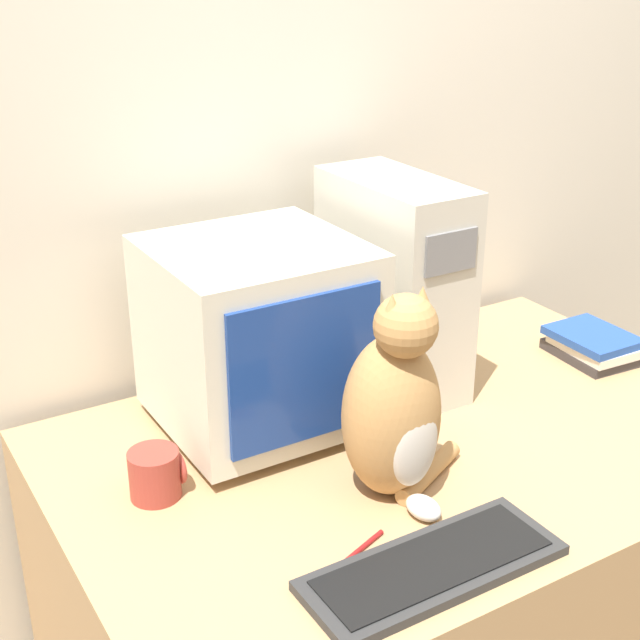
{
  "coord_description": "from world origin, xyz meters",
  "views": [
    {
      "loc": [
        -0.99,
        -0.79,
        1.67
      ],
      "look_at": [
        -0.2,
        0.52,
        1.01
      ],
      "focal_mm": 50.0,
      "sensor_mm": 36.0,
      "label": 1
    }
  ],
  "objects_px": {
    "book_stack": "(592,345)",
    "pen": "(358,551)",
    "mug": "(156,474)",
    "crt_monitor": "(258,335)",
    "keyboard": "(433,567)",
    "computer_tower": "(393,284)",
    "cat": "(395,409)"
  },
  "relations": [
    {
      "from": "book_stack",
      "to": "pen",
      "type": "distance_m",
      "value": 0.96
    },
    {
      "from": "mug",
      "to": "crt_monitor",
      "type": "bearing_deg",
      "value": 25.15
    },
    {
      "from": "keyboard",
      "to": "book_stack",
      "type": "xyz_separation_m",
      "value": [
        0.82,
        0.44,
        0.02
      ]
    },
    {
      "from": "computer_tower",
      "to": "keyboard",
      "type": "relative_size",
      "value": 1.08
    },
    {
      "from": "crt_monitor",
      "to": "keyboard",
      "type": "height_order",
      "value": "crt_monitor"
    },
    {
      "from": "computer_tower",
      "to": "cat",
      "type": "bearing_deg",
      "value": -124.6
    },
    {
      "from": "keyboard",
      "to": "book_stack",
      "type": "relative_size",
      "value": 2.07
    },
    {
      "from": "computer_tower",
      "to": "keyboard",
      "type": "distance_m",
      "value": 0.72
    },
    {
      "from": "crt_monitor",
      "to": "keyboard",
      "type": "relative_size",
      "value": 0.9
    },
    {
      "from": "cat",
      "to": "pen",
      "type": "bearing_deg",
      "value": -145.28
    },
    {
      "from": "cat",
      "to": "mug",
      "type": "xyz_separation_m",
      "value": [
        -0.38,
        0.22,
        -0.13
      ]
    },
    {
      "from": "keyboard",
      "to": "pen",
      "type": "xyz_separation_m",
      "value": [
        -0.08,
        0.1,
        -0.01
      ]
    },
    {
      "from": "mug",
      "to": "book_stack",
      "type": "bearing_deg",
      "value": 0.05
    },
    {
      "from": "computer_tower",
      "to": "mug",
      "type": "relative_size",
      "value": 4.75
    },
    {
      "from": "cat",
      "to": "book_stack",
      "type": "relative_size",
      "value": 1.91
    },
    {
      "from": "computer_tower",
      "to": "keyboard",
      "type": "bearing_deg",
      "value": -119.31
    },
    {
      "from": "pen",
      "to": "mug",
      "type": "relative_size",
      "value": 1.29
    },
    {
      "from": "crt_monitor",
      "to": "book_stack",
      "type": "distance_m",
      "value": 0.87
    },
    {
      "from": "crt_monitor",
      "to": "book_stack",
      "type": "xyz_separation_m",
      "value": [
        0.84,
        -0.13,
        -0.17
      ]
    },
    {
      "from": "cat",
      "to": "pen",
      "type": "distance_m",
      "value": 0.26
    },
    {
      "from": "computer_tower",
      "to": "crt_monitor",
      "type": "bearing_deg",
      "value": -175.74
    },
    {
      "from": "pen",
      "to": "crt_monitor",
      "type": "bearing_deg",
      "value": 82.79
    },
    {
      "from": "crt_monitor",
      "to": "pen",
      "type": "xyz_separation_m",
      "value": [
        -0.06,
        -0.47,
        -0.2
      ]
    },
    {
      "from": "keyboard",
      "to": "pen",
      "type": "relative_size",
      "value": 3.43
    },
    {
      "from": "crt_monitor",
      "to": "mug",
      "type": "height_order",
      "value": "crt_monitor"
    },
    {
      "from": "computer_tower",
      "to": "cat",
      "type": "distance_m",
      "value": 0.46
    },
    {
      "from": "keyboard",
      "to": "cat",
      "type": "relative_size",
      "value": 1.08
    },
    {
      "from": "crt_monitor",
      "to": "mug",
      "type": "distance_m",
      "value": 0.35
    },
    {
      "from": "pen",
      "to": "computer_tower",
      "type": "bearing_deg",
      "value": 50.11
    },
    {
      "from": "keyboard",
      "to": "cat",
      "type": "distance_m",
      "value": 0.29
    },
    {
      "from": "computer_tower",
      "to": "book_stack",
      "type": "bearing_deg",
      "value": -18.0
    },
    {
      "from": "book_stack",
      "to": "mug",
      "type": "distance_m",
      "value": 1.13
    }
  ]
}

